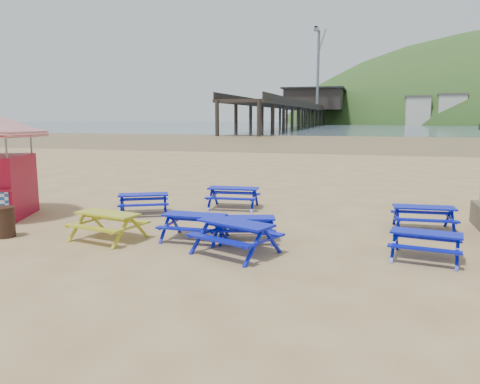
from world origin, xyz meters
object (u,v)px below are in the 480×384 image
(picnic_table_blue_a, at_px, (144,204))
(picnic_table_yellow, at_px, (108,226))
(picnic_table_blue_b, at_px, (233,198))
(litter_bin, at_px, (4,222))

(picnic_table_blue_a, xyz_separation_m, picnic_table_yellow, (0.63, -3.40, 0.02))
(picnic_table_blue_b, distance_m, picnic_table_yellow, 5.66)
(picnic_table_blue_b, distance_m, litter_bin, 7.67)
(picnic_table_yellow, height_order, litter_bin, litter_bin)
(picnic_table_blue_a, relative_size, picnic_table_yellow, 1.01)
(picnic_table_blue_a, distance_m, picnic_table_yellow, 3.46)
(picnic_table_yellow, distance_m, litter_bin, 3.01)
(picnic_table_blue_a, height_order, picnic_table_yellow, picnic_table_yellow)
(litter_bin, bearing_deg, picnic_table_blue_a, 59.13)
(picnic_table_blue_a, bearing_deg, picnic_table_blue_b, 8.67)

